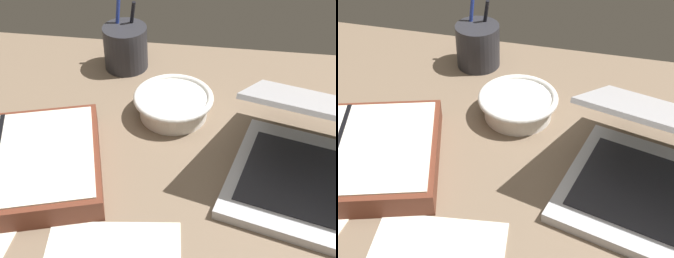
# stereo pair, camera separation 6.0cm
# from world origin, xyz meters

# --- Properties ---
(desk_top) EXTENTS (1.40, 1.00, 0.02)m
(desk_top) POSITION_xyz_m (0.00, 0.00, 0.01)
(desk_top) COLOR #75604C
(desk_top) RESTS_ON ground
(bowl) EXTENTS (0.16, 0.16, 0.05)m
(bowl) POSITION_xyz_m (0.02, 0.22, 0.05)
(bowl) COLOR silver
(bowl) RESTS_ON desk_top
(pen_cup) EXTENTS (0.10, 0.10, 0.17)m
(pen_cup) POSITION_xyz_m (-0.11, 0.39, 0.07)
(pen_cup) COLOR #28282D
(pen_cup) RESTS_ON desk_top
(planner) EXTENTS (0.40, 0.34, 0.05)m
(planner) POSITION_xyz_m (-0.25, 0.01, 0.04)
(planner) COLOR brown
(planner) RESTS_ON desk_top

